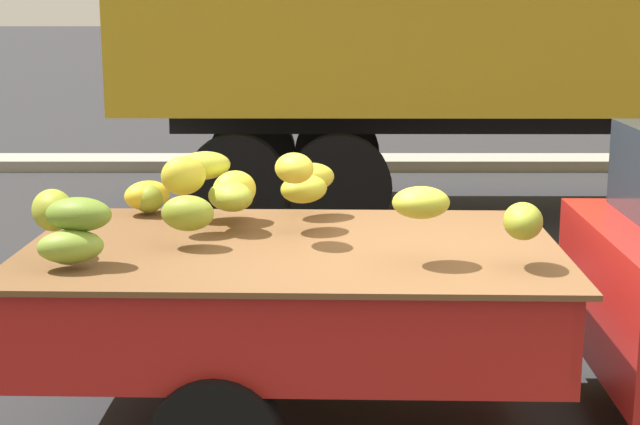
# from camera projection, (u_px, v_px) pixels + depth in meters

# --- Properties ---
(curb_strip) EXTENTS (80.00, 0.80, 0.16)m
(curb_strip) POSITION_uv_depth(u_px,v_px,m) (371.00, 163.00, 14.16)
(curb_strip) COLOR gray
(curb_strip) RESTS_ON ground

